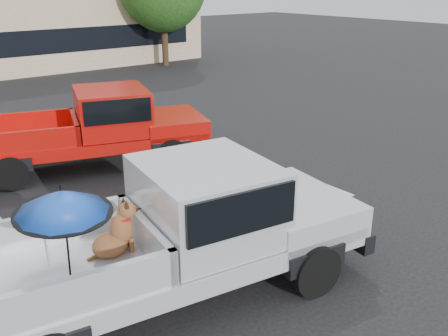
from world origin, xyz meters
The scene contains 5 objects.
ground centered at (0.00, 0.00, 0.00)m, with size 90.00×90.00×0.00m, color black.
stripe_left centered at (-3.00, 2.00, 0.00)m, with size 0.12×5.00×0.01m, color silver.
stripe_right centered at (3.00, 2.00, 0.00)m, with size 0.12×5.00×0.01m, color silver.
silver_pickup centered at (-1.48, -1.14, 1.05)m, with size 5.92×2.81×2.06m.
red_pickup centered at (-0.02, 4.38, 0.99)m, with size 5.80×3.53×1.81m.
Camera 1 is at (-4.93, -6.14, 4.16)m, focal length 40.00 mm.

